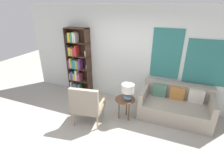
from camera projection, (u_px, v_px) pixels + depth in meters
ground_plane at (96, 139)px, 3.84m from camera, size 14.00×14.00×0.00m
wall_back at (128, 56)px, 4.95m from camera, size 6.40×0.08×2.70m
bookshelf at (77, 63)px, 5.49m from camera, size 0.73×0.30×2.06m
armchair at (86, 104)px, 4.09m from camera, size 0.77×0.73×1.01m
couch at (175, 106)px, 4.49m from camera, size 1.73×0.94×0.83m
side_table at (125, 101)px, 4.34m from camera, size 0.50×0.50×0.56m
table_lamp at (128, 91)px, 4.16m from camera, size 0.31×0.31×0.42m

